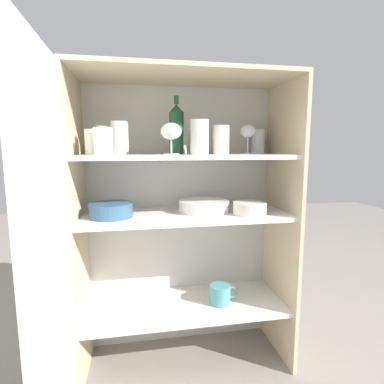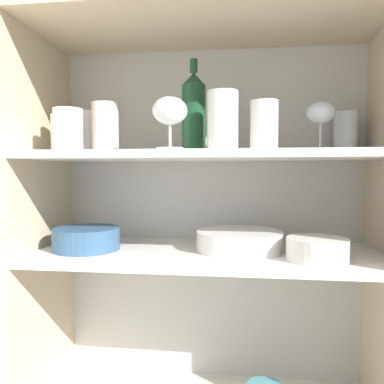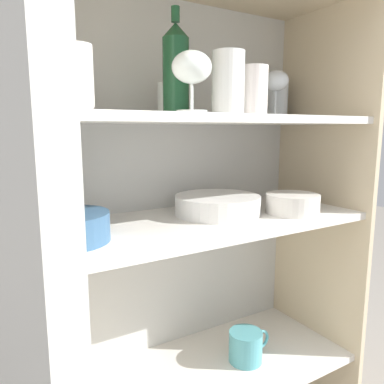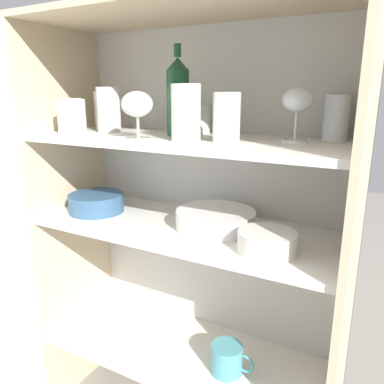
{
  "view_description": "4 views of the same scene",
  "coord_description": "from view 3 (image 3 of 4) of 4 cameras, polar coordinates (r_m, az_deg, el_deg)",
  "views": [
    {
      "loc": [
        -0.21,
        -1.17,
        1.05
      ],
      "look_at": [
        0.04,
        0.22,
        0.84
      ],
      "focal_mm": 28.0,
      "sensor_mm": 36.0,
      "label": 1
    },
    {
      "loc": [
        0.09,
        -0.84,
        0.97
      ],
      "look_at": [
        -0.05,
        0.23,
        0.91
      ],
      "focal_mm": 35.0,
      "sensor_mm": 36.0,
      "label": 2
    },
    {
      "loc": [
        -0.5,
        -0.65,
        0.99
      ],
      "look_at": [
        -0.01,
        0.18,
        0.83
      ],
      "focal_mm": 35.0,
      "sensor_mm": 36.0,
      "label": 3
    },
    {
      "loc": [
        0.54,
        -0.77,
        1.15
      ],
      "look_at": [
        0.01,
        0.21,
        0.85
      ],
      "focal_mm": 35.0,
      "sensor_mm": 36.0,
      "label": 4
    }
  ],
  "objects": [
    {
      "name": "tumbler_glass_0",
      "position": [
        0.94,
        5.53,
        16.15
      ],
      "size": [
        0.08,
        0.08,
        0.15
      ],
      "color": "white",
      "rests_on": "shelf_board_upper"
    },
    {
      "name": "plate_stack_white",
      "position": [
        1.06,
        3.91,
        -1.96
      ],
      "size": [
        0.24,
        0.24,
        0.05
      ],
      "color": "white",
      "rests_on": "shelf_board_middle"
    },
    {
      "name": "tumbler_glass_5",
      "position": [
        0.81,
        -24.26,
        14.9
      ],
      "size": [
        0.07,
        0.07,
        0.11
      ],
      "color": "white",
      "rests_on": "shelf_board_upper"
    },
    {
      "name": "shelf_board_upper",
      "position": [
        0.97,
        0.4,
        11.0
      ],
      "size": [
        0.94,
        0.36,
        0.02
      ],
      "primitive_type": "cube",
      "color": "silver"
    },
    {
      "name": "wine_glass_0",
      "position": [
        1.2,
        12.66,
        15.84
      ],
      "size": [
        0.08,
        0.08,
        0.14
      ],
      "color": "white",
      "rests_on": "shelf_board_upper"
    },
    {
      "name": "cupboard_side_right",
      "position": [
        1.32,
        18.55,
        -4.52
      ],
      "size": [
        0.02,
        0.4,
        1.36
      ],
      "primitive_type": "cube",
      "color": "#CCB793",
      "rests_on": "ground_plane"
    },
    {
      "name": "coffee_mug_primary",
      "position": [
        1.22,
        8.25,
        -22.22
      ],
      "size": [
        0.14,
        0.1,
        0.09
      ],
      "color": "teal",
      "rests_on": "shelf_board_lower"
    },
    {
      "name": "tumbler_glass_2",
      "position": [
        0.87,
        -17.32,
        16.1
      ],
      "size": [
        0.08,
        0.08,
        0.14
      ],
      "color": "silver",
      "rests_on": "shelf_board_upper"
    },
    {
      "name": "tumbler_glass_1",
      "position": [
        1.07,
        -3.46,
        13.82
      ],
      "size": [
        0.07,
        0.07,
        0.09
      ],
      "color": "white",
      "rests_on": "shelf_board_upper"
    },
    {
      "name": "wine_glass_1",
      "position": [
        0.84,
        -0.04,
        18.15
      ],
      "size": [
        0.09,
        0.09,
        0.13
      ],
      "color": "white",
      "rests_on": "shelf_board_upper"
    },
    {
      "name": "wine_bottle",
      "position": [
        0.98,
        -2.48,
        18.24
      ],
      "size": [
        0.07,
        0.07,
        0.26
      ],
      "color": "#194728",
      "rests_on": "shelf_board_upper"
    },
    {
      "name": "tumbler_glass_6",
      "position": [
        1.31,
        12.91,
        13.49
      ],
      "size": [
        0.07,
        0.07,
        0.12
      ],
      "color": "white",
      "rests_on": "shelf_board_upper"
    },
    {
      "name": "tumbler_glass_4",
      "position": [
        0.75,
        -19.65,
        15.84
      ],
      "size": [
        0.08,
        0.08,
        0.11
      ],
      "color": "white",
      "rests_on": "shelf_board_upper"
    },
    {
      "name": "serving_bowl_small",
      "position": [
        1.11,
        15.06,
        -1.56
      ],
      "size": [
        0.15,
        0.15,
        0.06
      ],
      "color": "silver",
      "rests_on": "shelf_board_middle"
    },
    {
      "name": "mixing_bowl_large",
      "position": [
        0.84,
        -18.68,
        -4.97
      ],
      "size": [
        0.19,
        0.19,
        0.06
      ],
      "color": "#33567A",
      "rests_on": "shelf_board_middle"
    },
    {
      "name": "shelf_board_lower",
      "position": [
        1.19,
        0.35,
        -26.27
      ],
      "size": [
        0.94,
        0.36,
        0.02
      ],
      "primitive_type": "cube",
      "color": "silver"
    },
    {
      "name": "tumbler_glass_3",
      "position": [
        1.02,
        9.43,
        14.94
      ],
      "size": [
        0.07,
        0.07,
        0.13
      ],
      "color": "silver",
      "rests_on": "shelf_board_upper"
    },
    {
      "name": "shelf_board_middle",
      "position": [
        1.0,
        0.38,
        -4.84
      ],
      "size": [
        0.94,
        0.36,
        0.02
      ],
      "primitive_type": "cube",
      "color": "silver"
    },
    {
      "name": "tumbler_glass_7",
      "position": [
        0.92,
        -23.0,
        15.03
      ],
      "size": [
        0.07,
        0.07,
        0.13
      ],
      "color": "silver",
      "rests_on": "shelf_board_upper"
    },
    {
      "name": "cupboard_back_panel",
      "position": [
        1.18,
        -4.45,
        -5.78
      ],
      "size": [
        0.98,
        0.02,
        1.36
      ],
      "primitive_type": "cube",
      "color": "silver",
      "rests_on": "ground_plane"
    }
  ]
}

